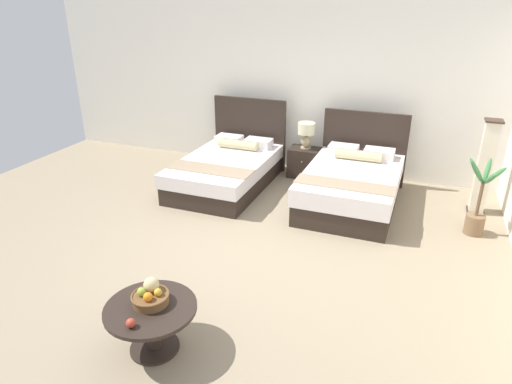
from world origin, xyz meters
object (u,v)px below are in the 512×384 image
object	(u,v)px
bed_near_corner	(352,184)
fruit_bowl	(150,295)
bed_near_window	(228,169)
potted_palm	(477,210)
table_lamp	(306,132)
coffee_table	(152,318)
nightstand	(305,162)
loose_apple	(131,323)
floor_lamp_corner	(484,168)

from	to	relation	value
bed_near_corner	fruit_bowl	bearing A→B (deg)	-107.17
bed_near_window	potted_palm	distance (m)	3.77
table_lamp	fruit_bowl	world-z (taller)	table_lamp
bed_near_window	coffee_table	size ratio (longest dim) A/B	2.69
nightstand	loose_apple	xyz separation A→B (m)	(-0.15, -4.87, 0.24)
bed_near_window	potted_palm	world-z (taller)	bed_near_window
nightstand	coffee_table	xyz separation A→B (m)	(-0.15, -4.59, 0.08)
bed_near_window	bed_near_corner	distance (m)	2.05
nightstand	fruit_bowl	size ratio (longest dim) A/B	1.62
bed_near_corner	potted_palm	xyz separation A→B (m)	(1.70, -0.37, 0.03)
bed_near_corner	bed_near_window	bearing A→B (deg)	179.61
fruit_bowl	table_lamp	bearing A→B (deg)	87.83
coffee_table	bed_near_corner	bearing A→B (deg)	73.46
fruit_bowl	loose_apple	world-z (taller)	fruit_bowl
floor_lamp_corner	potted_palm	distance (m)	0.82
floor_lamp_corner	nightstand	bearing A→B (deg)	169.95
floor_lamp_corner	bed_near_corner	bearing A→B (deg)	-168.09
coffee_table	potted_palm	xyz separation A→B (m)	(2.81, 3.37, 0.01)
loose_apple	floor_lamp_corner	world-z (taller)	floor_lamp_corner
bed_near_window	loose_apple	world-z (taller)	bed_near_window
loose_apple	floor_lamp_corner	bearing A→B (deg)	56.69
bed_near_window	nightstand	distance (m)	1.38
nightstand	bed_near_corner	bearing A→B (deg)	-41.74
table_lamp	loose_apple	world-z (taller)	table_lamp
bed_near_window	bed_near_corner	size ratio (longest dim) A/B	1.04
table_lamp	loose_apple	bearing A→B (deg)	-91.70
bed_near_window	floor_lamp_corner	world-z (taller)	floor_lamp_corner
bed_near_corner	table_lamp	size ratio (longest dim) A/B	4.63
loose_apple	potted_palm	bearing A→B (deg)	52.41
fruit_bowl	potted_palm	distance (m)	4.36
bed_near_window	bed_near_corner	xyz separation A→B (m)	(2.05, -0.01, 0.03)
table_lamp	fruit_bowl	xyz separation A→B (m)	(-0.17, -4.55, -0.26)
nightstand	loose_apple	world-z (taller)	loose_apple
nightstand	table_lamp	distance (m)	0.54
bed_near_window	fruit_bowl	bearing A→B (deg)	-76.05
potted_palm	bed_near_window	bearing A→B (deg)	174.22
nightstand	fruit_bowl	distance (m)	4.55
bed_near_window	potted_palm	bearing A→B (deg)	-5.78
coffee_table	floor_lamp_corner	size ratio (longest dim) A/B	0.58
table_lamp	coffee_table	size ratio (longest dim) A/B	0.56
bed_near_window	floor_lamp_corner	xyz separation A→B (m)	(3.82, 0.36, 0.40)
loose_apple	floor_lamp_corner	size ratio (longest dim) A/B	0.06
nightstand	table_lamp	xyz separation A→B (m)	(-0.00, 0.02, 0.54)
potted_palm	nightstand	bearing A→B (deg)	155.29
coffee_table	table_lamp	bearing A→B (deg)	88.19
floor_lamp_corner	potted_palm	size ratio (longest dim) A/B	1.29
bed_near_corner	loose_apple	xyz separation A→B (m)	(-1.11, -4.01, 0.18)
loose_apple	floor_lamp_corner	xyz separation A→B (m)	(2.88, 4.38, 0.19)
bed_near_corner	coffee_table	size ratio (longest dim) A/B	2.58
coffee_table	loose_apple	xyz separation A→B (m)	(0.00, -0.28, 0.16)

